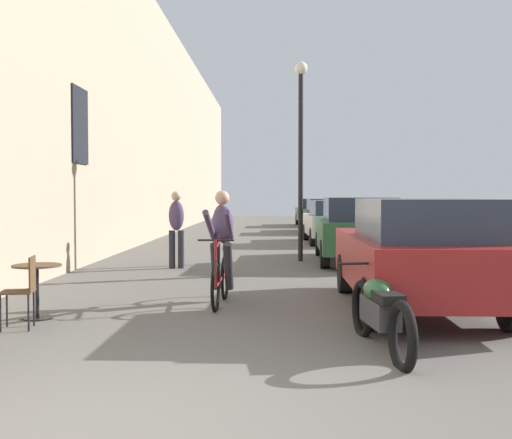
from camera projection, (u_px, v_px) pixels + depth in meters
ground_plane at (107, 436)px, 4.31m from camera, size 88.00×88.00×0.00m
building_facade_left at (115, 100)px, 18.21m from camera, size 0.54×68.00×8.78m
cafe_table_mid at (37, 280)px, 8.35m from camera, size 0.64×0.64×0.72m
cafe_chair_mid_toward_street at (24, 287)px, 7.71m from camera, size 0.44×0.44×0.89m
cyclist_on_bicycle at (221, 250)px, 9.55m from camera, size 0.52×1.76×1.74m
pedestrian_near at (221, 230)px, 12.62m from camera, size 0.34×0.24×1.66m
pedestrian_mid at (176, 225)px, 14.06m from camera, size 0.37×0.28×1.72m
street_lamp at (301, 135)px, 15.47m from camera, size 0.32×0.32×4.90m
parked_car_nearest at (417, 253)px, 8.93m from camera, size 1.91×4.48×1.59m
parked_car_second at (357, 229)px, 15.32m from camera, size 1.99×4.49×1.58m
parked_car_third at (332, 221)px, 21.27m from camera, size 1.82×4.12×1.45m
parked_car_fourth at (324, 215)px, 27.36m from camera, size 1.80×4.13×1.46m
parked_car_fifth at (313, 212)px, 33.04m from camera, size 1.77×4.06×1.43m
parked_motorcycle at (380, 312)px, 6.67m from camera, size 0.62×2.14×0.92m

